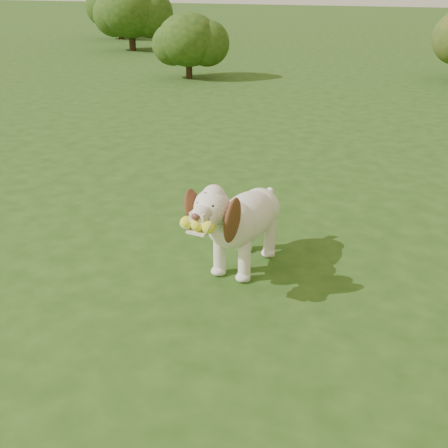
% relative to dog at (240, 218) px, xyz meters
% --- Properties ---
extents(ground, '(80.00, 80.00, 0.00)m').
position_rel_dog_xyz_m(ground, '(-0.41, 0.54, -0.38)').
color(ground, '#214313').
rests_on(ground, ground).
extents(dog, '(0.41, 1.09, 0.71)m').
position_rel_dog_xyz_m(dog, '(0.00, 0.00, 0.00)').
color(dog, white).
rests_on(dog, ground).
extents(shrub_a, '(1.19, 1.19, 1.23)m').
position_rel_dog_xyz_m(shrub_a, '(-3.85, 6.97, 0.35)').
color(shrub_a, '#382314').
rests_on(shrub_a, ground).
extents(shrub_g, '(1.83, 1.83, 1.90)m').
position_rel_dog_xyz_m(shrub_g, '(-9.41, 13.18, 0.74)').
color(shrub_g, '#382314').
rests_on(shrub_g, ground).
extents(shrub_e, '(1.71, 1.71, 1.77)m').
position_rel_dog_xyz_m(shrub_e, '(-7.38, 10.59, 0.66)').
color(shrub_e, '#382314').
rests_on(shrub_e, ground).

